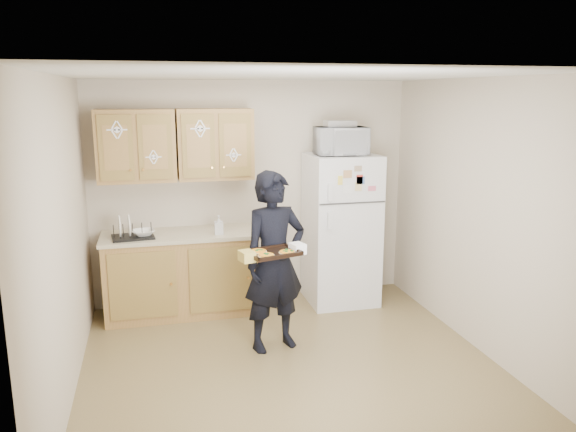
# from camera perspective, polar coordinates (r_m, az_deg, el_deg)

# --- Properties ---
(floor) EXTENTS (3.60, 3.60, 0.00)m
(floor) POSITION_cam_1_polar(r_m,az_deg,el_deg) (5.14, 0.25, -14.95)
(floor) COLOR brown
(floor) RESTS_ON ground
(ceiling) EXTENTS (3.60, 3.60, 0.00)m
(ceiling) POSITION_cam_1_polar(r_m,az_deg,el_deg) (4.57, 0.28, 14.11)
(ceiling) COLOR silver
(ceiling) RESTS_ON wall_back
(wall_back) EXTENTS (3.60, 0.04, 2.50)m
(wall_back) POSITION_cam_1_polar(r_m,az_deg,el_deg) (6.43, -3.66, 2.40)
(wall_back) COLOR #C2B39D
(wall_back) RESTS_ON floor
(wall_front) EXTENTS (3.60, 0.04, 2.50)m
(wall_front) POSITION_cam_1_polar(r_m,az_deg,el_deg) (3.07, 8.61, -9.03)
(wall_front) COLOR #C2B39D
(wall_front) RESTS_ON floor
(wall_left) EXTENTS (0.04, 3.60, 2.50)m
(wall_left) POSITION_cam_1_polar(r_m,az_deg,el_deg) (4.62, -21.96, -2.47)
(wall_left) COLOR #C2B39D
(wall_left) RESTS_ON floor
(wall_right) EXTENTS (0.04, 3.60, 2.50)m
(wall_right) POSITION_cam_1_polar(r_m,az_deg,el_deg) (5.42, 19.06, -0.14)
(wall_right) COLOR #C2B39D
(wall_right) RESTS_ON floor
(refrigerator) EXTENTS (0.75, 0.70, 1.70)m
(refrigerator) POSITION_cam_1_polar(r_m,az_deg,el_deg) (6.40, 5.40, -1.34)
(refrigerator) COLOR white
(refrigerator) RESTS_ON floor
(base_cabinet) EXTENTS (1.60, 0.60, 0.86)m
(base_cabinet) POSITION_cam_1_polar(r_m,az_deg,el_deg) (6.22, -10.78, -5.92)
(base_cabinet) COLOR olive
(base_cabinet) RESTS_ON floor
(countertop) EXTENTS (1.64, 0.64, 0.04)m
(countertop) POSITION_cam_1_polar(r_m,az_deg,el_deg) (6.10, -10.95, -1.91)
(countertop) COLOR #B2A889
(countertop) RESTS_ON base_cabinet
(upper_cab_left) EXTENTS (0.80, 0.33, 0.75)m
(upper_cab_left) POSITION_cam_1_polar(r_m,az_deg,el_deg) (6.07, -15.18, 6.88)
(upper_cab_left) COLOR olive
(upper_cab_left) RESTS_ON wall_back
(upper_cab_right) EXTENTS (0.80, 0.33, 0.75)m
(upper_cab_right) POSITION_cam_1_polar(r_m,az_deg,el_deg) (6.11, -7.42, 7.24)
(upper_cab_right) COLOR olive
(upper_cab_right) RESTS_ON wall_back
(cereal_box) EXTENTS (0.20, 0.07, 0.32)m
(cereal_box) POSITION_cam_1_polar(r_m,az_deg,el_deg) (6.98, 8.65, -6.15)
(cereal_box) COLOR gold
(cereal_box) RESTS_ON floor
(person) EXTENTS (0.70, 0.55, 1.68)m
(person) POSITION_cam_1_polar(r_m,az_deg,el_deg) (5.18, -1.36, -4.67)
(person) COLOR black
(person) RESTS_ON floor
(baking_tray) EXTENTS (0.50, 0.42, 0.04)m
(baking_tray) POSITION_cam_1_polar(r_m,az_deg,el_deg) (4.85, -1.55, -3.81)
(baking_tray) COLOR black
(baking_tray) RESTS_ON person
(pizza_front_left) EXTENTS (0.14, 0.14, 0.02)m
(pizza_front_left) POSITION_cam_1_polar(r_m,az_deg,el_deg) (4.74, -2.23, -4.00)
(pizza_front_left) COLOR gold
(pizza_front_left) RESTS_ON baking_tray
(pizza_front_right) EXTENTS (0.14, 0.14, 0.02)m
(pizza_front_right) POSITION_cam_1_polar(r_m,az_deg,el_deg) (4.83, -0.09, -3.67)
(pizza_front_right) COLOR gold
(pizza_front_right) RESTS_ON baking_tray
(pizza_back_left) EXTENTS (0.14, 0.14, 0.02)m
(pizza_back_left) POSITION_cam_1_polar(r_m,az_deg,el_deg) (4.86, -3.01, -3.58)
(pizza_back_left) COLOR gold
(pizza_back_left) RESTS_ON baking_tray
(microwave) EXTENTS (0.56, 0.39, 0.30)m
(microwave) POSITION_cam_1_polar(r_m,az_deg,el_deg) (6.17, 5.39, 7.59)
(microwave) COLOR white
(microwave) RESTS_ON refrigerator
(foil_pan) EXTENTS (0.33, 0.23, 0.07)m
(foil_pan) POSITION_cam_1_polar(r_m,az_deg,el_deg) (6.19, 5.29, 9.33)
(foil_pan) COLOR silver
(foil_pan) RESTS_ON microwave
(dish_rack) EXTENTS (0.45, 0.36, 0.17)m
(dish_rack) POSITION_cam_1_polar(r_m,az_deg,el_deg) (5.99, -15.51, -1.38)
(dish_rack) COLOR black
(dish_rack) RESTS_ON countertop
(bowl) EXTENTS (0.27, 0.27, 0.06)m
(bowl) POSITION_cam_1_polar(r_m,az_deg,el_deg) (6.00, -14.48, -1.65)
(bowl) COLOR white
(bowl) RESTS_ON dish_rack
(soap_bottle) EXTENTS (0.10, 0.10, 0.20)m
(soap_bottle) POSITION_cam_1_polar(r_m,az_deg,el_deg) (5.96, -7.05, -0.91)
(soap_bottle) COLOR white
(soap_bottle) RESTS_ON countertop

